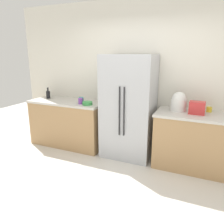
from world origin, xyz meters
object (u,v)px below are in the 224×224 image
bottle_a (48,94)px  toaster (197,108)px  cup_c (209,109)px  cup_a (81,100)px  refrigerator (128,107)px  bowl_a (87,103)px  rice_cooker (179,102)px  cup_b (81,101)px

bottle_a → toaster: bearing=-1.0°
bottle_a → cup_c: bottle_a is taller
cup_a → cup_c: bearing=5.6°
refrigerator → bowl_a: refrigerator is taller
toaster → rice_cooker: size_ratio=0.76×
toaster → bowl_a: 1.90m
cup_c → bowl_a: cup_c is taller
toaster → cup_c: toaster is taller
cup_a → bowl_a: 0.25m
toaster → rice_cooker: rice_cooker is taller
cup_b → rice_cooker: bearing=7.5°
cup_b → cup_c: 2.25m
rice_cooker → cup_a: size_ratio=3.09×
toaster → bowl_a: bearing=-175.7°
cup_a → cup_b: 0.13m
bowl_a → rice_cooker: bearing=8.7°
refrigerator → rice_cooker: bearing=6.2°
rice_cooker → bowl_a: bearing=-171.3°
rice_cooker → cup_c: 0.50m
refrigerator → cup_b: size_ratio=16.71×
refrigerator → cup_a: size_ratio=18.05×
rice_cooker → bottle_a: 2.66m
refrigerator → bottle_a: (-1.81, 0.04, 0.09)m
refrigerator → rice_cooker: 0.87m
cup_b → cup_c: (2.22, 0.34, -0.01)m
bottle_a → cup_a: (0.85, -0.06, -0.03)m
cup_a → bottle_a: bearing=175.7°
cup_c → refrigerator: bearing=-171.3°
rice_cooker → bowl_a: 1.62m
toaster → bottle_a: size_ratio=1.03×
bottle_a → cup_b: (0.91, -0.18, -0.03)m
toaster → cup_c: bearing=49.7°
bottle_a → refrigerator: bearing=-1.4°
rice_cooker → cup_a: bearing=-176.4°
refrigerator → cup_a: refrigerator is taller
refrigerator → cup_c: (1.32, 0.20, 0.05)m
toaster → cup_b: (-2.04, -0.13, -0.04)m
toaster → cup_c: 0.28m
bottle_a → bowl_a: bottle_a is taller
refrigerator → toaster: (1.14, -0.01, 0.11)m
cup_a → toaster: bearing=0.3°
bottle_a → cup_c: (3.13, 0.16, -0.04)m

